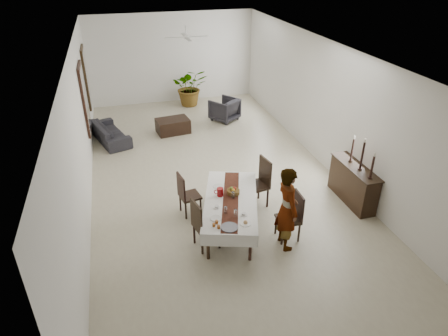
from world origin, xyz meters
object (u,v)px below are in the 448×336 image
woman (287,209)px  sideboard_body (353,184)px  dining_table_top (231,201)px  red_pitcher (220,192)px  sofa (110,132)px

woman → sideboard_body: size_ratio=1.19×
dining_table_top → red_pitcher: size_ratio=12.00×
dining_table_top → sideboard_body: 2.96m
dining_table_top → sofa: (-2.29, 5.07, -0.37)m
dining_table_top → woman: 1.22m
red_pitcher → sofa: (-2.12, 4.87, -0.49)m
red_pitcher → sideboard_body: size_ratio=0.12×
sideboard_body → woman: bearing=-153.5°
red_pitcher → sofa: bearing=113.5°
woman → sideboard_body: bearing=-64.7°
red_pitcher → woman: bearing=-45.6°
dining_table_top → woman: woman is taller
dining_table_top → sofa: bearing=132.3°
sideboard_body → red_pitcher: bearing=-179.9°
red_pitcher → dining_table_top: bearing=-48.9°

